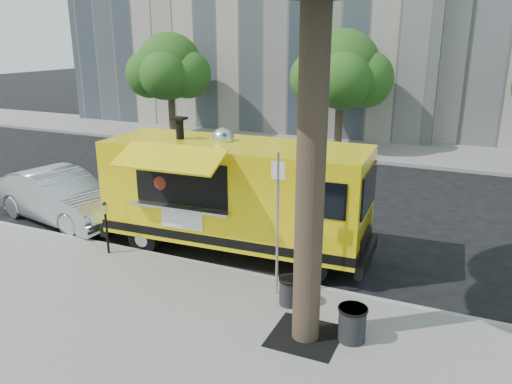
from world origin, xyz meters
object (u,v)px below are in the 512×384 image
at_px(far_tree_a, 170,67).
at_px(sedan, 61,196).
at_px(sign_post, 278,217).
at_px(parking_meter, 106,221).
at_px(food_truck, 234,193).
at_px(far_tree_b, 341,69).
at_px(trash_bin_left, 290,290).
at_px(trash_bin_right, 352,323).

distance_m(far_tree_a, sedan, 13.08).
bearing_deg(far_tree_a, sign_post, -50.17).
bearing_deg(parking_meter, far_tree_a, 117.15).
relative_size(food_truck, sedan, 1.48).
xyz_separation_m(far_tree_a, far_tree_b, (9.00, 0.40, 0.06)).
height_order(parking_meter, trash_bin_left, parking_meter).
relative_size(trash_bin_left, trash_bin_right, 0.88).
bearing_deg(trash_bin_left, food_truck, 137.35).
relative_size(far_tree_a, parking_meter, 4.01).
distance_m(parking_meter, trash_bin_left, 5.00).
bearing_deg(trash_bin_right, sign_post, 150.99).
distance_m(sign_post, trash_bin_left, 1.48).
bearing_deg(sign_post, parking_meter, 177.48).
relative_size(sedan, trash_bin_left, 8.28).
height_order(far_tree_b, sign_post, far_tree_b).
xyz_separation_m(far_tree_a, trash_bin_left, (11.95, -14.14, -3.33)).
bearing_deg(parking_meter, trash_bin_right, -10.76).
xyz_separation_m(far_tree_a, trash_bin_right, (13.37, -14.86, -3.29)).
height_order(sign_post, food_truck, food_truck).
xyz_separation_m(sign_post, trash_bin_right, (1.82, -1.01, -1.36)).
xyz_separation_m(parking_meter, trash_bin_right, (6.37, -1.21, -0.49)).
bearing_deg(food_truck, parking_meter, -151.45).
relative_size(far_tree_a, sedan, 1.16).
relative_size(parking_meter, trash_bin_right, 2.11).
distance_m(far_tree_b, sedan, 13.81).
bearing_deg(sign_post, food_truck, 136.06).
bearing_deg(trash_bin_left, parking_meter, 174.37).
relative_size(far_tree_a, sign_post, 1.79).
bearing_deg(far_tree_b, trash_bin_left, -78.53).
bearing_deg(parking_meter, food_truck, 31.09).
bearing_deg(sign_post, far_tree_a, 129.83).
relative_size(far_tree_b, sedan, 1.19).
distance_m(sign_post, trash_bin_right, 2.49).
distance_m(far_tree_a, far_tree_b, 9.01).
height_order(far_tree_a, trash_bin_right, far_tree_a).
bearing_deg(trash_bin_right, trash_bin_left, 153.07).
xyz_separation_m(sign_post, sedan, (-7.57, 1.76, -1.09)).
bearing_deg(food_truck, far_tree_a, 126.23).
relative_size(far_tree_b, trash_bin_right, 8.70).
bearing_deg(sedan, sign_post, -91.89).
bearing_deg(trash_bin_right, food_truck, 142.69).
distance_m(food_truck, sedan, 5.75).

